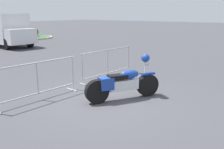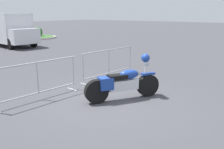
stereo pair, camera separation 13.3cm
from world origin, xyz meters
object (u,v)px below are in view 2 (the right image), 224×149
object	(u,v)px
delivery_van	(8,29)
crowd_barrier_near	(38,80)
pedestrian	(3,30)
motorcycle	(123,83)
crowd_barrier_far	(109,63)

from	to	relation	value
delivery_van	crowd_barrier_near	bearing A→B (deg)	-22.13
delivery_van	pedestrian	bearing A→B (deg)	162.35
motorcycle	crowd_barrier_far	size ratio (longest dim) A/B	0.78
motorcycle	crowd_barrier_near	world-z (taller)	motorcycle
crowd_barrier_far	motorcycle	bearing A→B (deg)	-129.96
crowd_barrier_near	pedestrian	size ratio (longest dim) A/B	1.54
crowd_barrier_near	crowd_barrier_far	distance (m)	3.01
motorcycle	crowd_barrier_far	xyz separation A→B (m)	(1.50, 1.80, 0.08)
pedestrian	delivery_van	bearing A→B (deg)	153.62
motorcycle	pedestrian	bearing A→B (deg)	100.30
motorcycle	crowd_barrier_far	bearing A→B (deg)	77.84
crowd_barrier_far	delivery_van	bearing A→B (deg)	77.85
motorcycle	crowd_barrier_near	size ratio (longest dim) A/B	0.78
delivery_van	motorcycle	bearing A→B (deg)	-13.37
crowd_barrier_far	delivery_van	distance (m)	11.88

